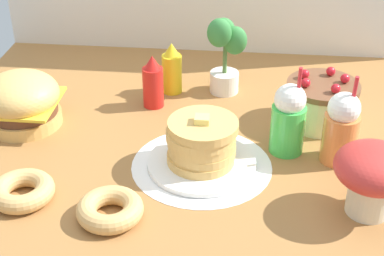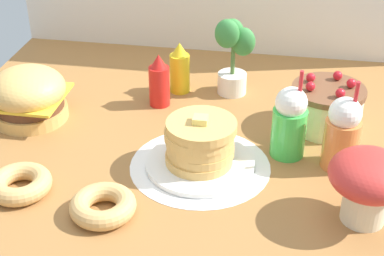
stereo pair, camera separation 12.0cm
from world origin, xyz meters
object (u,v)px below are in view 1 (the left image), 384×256
at_px(orange_float_cup, 341,128).
at_px(donut_pink_glaze, 22,190).
at_px(ketchup_bottle, 153,83).
at_px(mustard_bottle, 172,70).
at_px(layer_cake, 321,102).
at_px(potted_plant, 225,52).
at_px(mushroom_stool, 374,173).
at_px(cream_soda_cup, 288,119).
at_px(pancake_stack, 202,146).
at_px(donut_chocolate, 110,209).
at_px(burger, 21,101).

relative_size(orange_float_cup, donut_pink_glaze, 1.61).
bearing_deg(ketchup_bottle, mustard_bottle, 65.73).
bearing_deg(layer_cake, potted_plant, 149.96).
relative_size(potted_plant, mushroom_stool, 1.39).
bearing_deg(orange_float_cup, potted_plant, 131.19).
relative_size(cream_soda_cup, mushroom_stool, 1.36).
bearing_deg(orange_float_cup, pancake_stack, -169.76).
bearing_deg(orange_float_cup, mustard_bottle, 144.60).
distance_m(cream_soda_cup, donut_chocolate, 0.71).
bearing_deg(potted_plant, layer_cake, -30.04).
distance_m(pancake_stack, potted_plant, 0.58).
xyz_separation_m(cream_soda_cup, mushroom_stool, (0.24, -0.32, 0.01)).
distance_m(ketchup_bottle, potted_plant, 0.33).
bearing_deg(donut_pink_glaze, orange_float_cup, 17.77).
xyz_separation_m(mustard_bottle, donut_chocolate, (-0.08, -0.85, -0.07)).
bearing_deg(ketchup_bottle, layer_cake, -5.56).
height_order(ketchup_bottle, mustard_bottle, same).
bearing_deg(mushroom_stool, cream_soda_cup, 126.45).
distance_m(mustard_bottle, donut_chocolate, 0.86).
height_order(pancake_stack, donut_chocolate, pancake_stack).
distance_m(donut_chocolate, mushroom_stool, 0.80).
bearing_deg(layer_cake, mustard_bottle, 162.03).
bearing_deg(burger, cream_soda_cup, -4.91).
bearing_deg(donut_chocolate, pancake_stack, 50.40).
bearing_deg(mustard_bottle, potted_plant, 6.64).
distance_m(burger, layer_cake, 1.15).
xyz_separation_m(mustard_bottle, cream_soda_cup, (0.47, -0.42, 0.03)).
bearing_deg(donut_pink_glaze, mustard_bottle, 64.35).
xyz_separation_m(ketchup_bottle, donut_chocolate, (-0.02, -0.72, -0.07)).
bearing_deg(ketchup_bottle, cream_soda_cup, -28.24).
relative_size(cream_soda_cup, donut_pink_glaze, 1.61).
xyz_separation_m(orange_float_cup, potted_plant, (-0.43, 0.49, 0.05)).
xyz_separation_m(ketchup_bottle, orange_float_cup, (0.71, -0.33, 0.03)).
distance_m(ketchup_bottle, orange_float_cup, 0.78).
relative_size(orange_float_cup, mushroom_stool, 1.36).
bearing_deg(burger, mustard_bottle, 31.55).
bearing_deg(cream_soda_cup, donut_chocolate, -141.52).
height_order(pancake_stack, donut_pink_glaze, pancake_stack).
relative_size(pancake_stack, orange_float_cup, 1.13).
bearing_deg(burger, potted_plant, 25.10).
distance_m(ketchup_bottle, mustard_bottle, 0.14).
bearing_deg(potted_plant, orange_float_cup, -48.81).
height_order(pancake_stack, ketchup_bottle, ketchup_bottle).
height_order(mustard_bottle, orange_float_cup, orange_float_cup).
bearing_deg(ketchup_bottle, donut_pink_glaze, -115.93).
distance_m(layer_cake, potted_plant, 0.46).
bearing_deg(mushroom_stool, donut_chocolate, -171.97).
bearing_deg(mustard_bottle, donut_pink_glaze, -115.65).
relative_size(mustard_bottle, cream_soda_cup, 0.67).
height_order(layer_cake, mushroom_stool, mushroom_stool).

